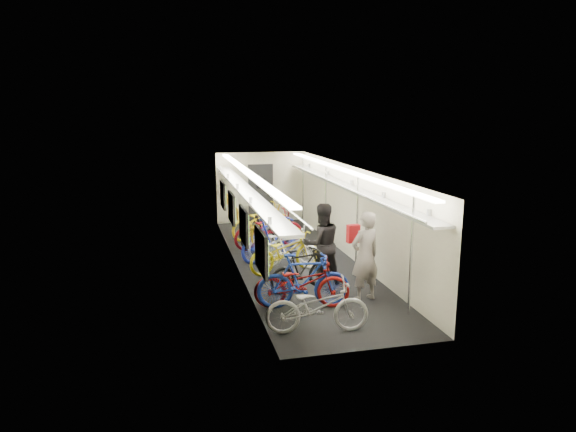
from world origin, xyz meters
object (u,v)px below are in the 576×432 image
bicycle_0 (317,306)px  backpack (353,234)px  bicycle_1 (304,281)px  passenger_mid (322,244)px  passenger_near (365,256)px

bicycle_0 → backpack: backpack is taller
backpack → bicycle_1: bearing=-161.0°
bicycle_1 → passenger_mid: bearing=-23.7°
passenger_near → backpack: 0.61m
bicycle_0 → passenger_mid: (0.81, 2.43, 0.44)m
passenger_near → bicycle_0: bearing=25.7°
bicycle_0 → passenger_near: size_ratio=0.98×
passenger_near → passenger_mid: 1.28m
passenger_mid → backpack: size_ratio=4.79×
bicycle_0 → passenger_mid: 2.60m
bicycle_1 → backpack: bearing=-57.2°
passenger_mid → backpack: 0.91m
passenger_near → bicycle_1: bearing=-11.9°
bicycle_1 → backpack: 1.54m
passenger_mid → backpack: bearing=122.6°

